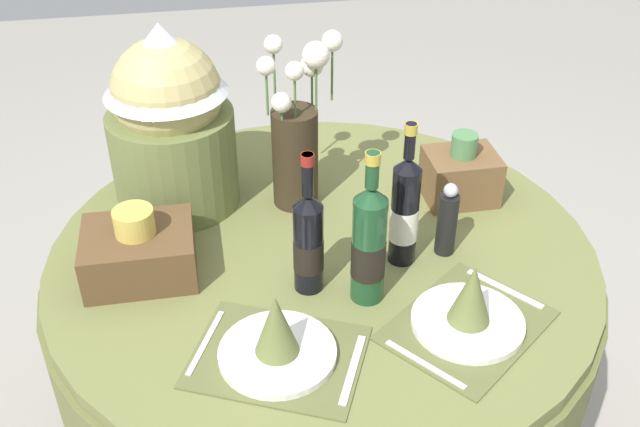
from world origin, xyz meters
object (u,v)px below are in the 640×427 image
object	(u,v)px
flower_vase	(297,138)
woven_basket_side_left	(139,251)
gift_tub_back_left	(169,113)
place_setting_right	(469,309)
pepper_mill	(447,221)
woven_basket_side_right	(461,174)
wine_bottle_left	(405,211)
place_setting_left	(277,340)
wine_bottle_centre	(369,244)
wine_bottle_right	(308,242)
dining_table	(322,296)

from	to	relation	value
flower_vase	woven_basket_side_left	distance (m)	0.48
gift_tub_back_left	woven_basket_side_left	bearing A→B (deg)	-107.55
place_setting_right	pepper_mill	world-z (taller)	pepper_mill
flower_vase	woven_basket_side_right	world-z (taller)	flower_vase
wine_bottle_left	pepper_mill	bearing A→B (deg)	5.84
woven_basket_side_left	woven_basket_side_right	size ratio (longest dim) A/B	1.32
place_setting_right	woven_basket_side_right	xyz separation A→B (m)	(0.15, 0.48, 0.02)
woven_basket_side_right	place_setting_left	bearing A→B (deg)	-137.81
wine_bottle_centre	woven_basket_side_left	size ratio (longest dim) A/B	1.47
flower_vase	wine_bottle_centre	world-z (taller)	flower_vase
wine_bottle_right	wine_bottle_centre	bearing A→B (deg)	-24.47
wine_bottle_centre	woven_basket_side_right	distance (m)	0.49
pepper_mill	place_setting_right	bearing A→B (deg)	-97.27
gift_tub_back_left	wine_bottle_right	bearing A→B (deg)	-55.97
place_setting_right	wine_bottle_centre	world-z (taller)	wine_bottle_centre
wine_bottle_centre	woven_basket_side_left	xyz separation A→B (m)	(-0.49, 0.17, -0.08)
dining_table	woven_basket_side_left	distance (m)	0.48
wine_bottle_right	flower_vase	bearing A→B (deg)	85.14
place_setting_left	wine_bottle_left	xyz separation A→B (m)	(0.33, 0.27, 0.09)
place_setting_left	wine_bottle_centre	distance (m)	0.28
wine_bottle_centre	wine_bottle_right	world-z (taller)	wine_bottle_centre
wine_bottle_centre	wine_bottle_right	size ratio (longest dim) A/B	1.07
wine_bottle_left	pepper_mill	world-z (taller)	wine_bottle_left
place_setting_left	dining_table	bearing A→B (deg)	65.64
place_setting_right	gift_tub_back_left	bearing A→B (deg)	134.35
dining_table	woven_basket_side_right	world-z (taller)	woven_basket_side_right
wine_bottle_left	wine_bottle_centre	xyz separation A→B (m)	(-0.11, -0.12, 0.00)
wine_bottle_centre	pepper_mill	distance (m)	0.26
woven_basket_side_left	woven_basket_side_right	world-z (taller)	woven_basket_side_right
place_setting_right	wine_bottle_centre	distance (m)	0.25
place_setting_left	pepper_mill	size ratio (longest dim) A/B	2.18
dining_table	wine_bottle_right	bearing A→B (deg)	-112.61
place_setting_right	flower_vase	bearing A→B (deg)	117.17
dining_table	place_setting_right	world-z (taller)	place_setting_right
flower_vase	wine_bottle_left	size ratio (longest dim) A/B	1.24
gift_tub_back_left	woven_basket_side_left	size ratio (longest dim) A/B	1.95
gift_tub_back_left	woven_basket_side_left	world-z (taller)	gift_tub_back_left
place_setting_left	wine_bottle_right	xyz separation A→B (m)	(0.10, 0.21, 0.08)
dining_table	gift_tub_back_left	size ratio (longest dim) A/B	2.77
wine_bottle_centre	woven_basket_side_left	bearing A→B (deg)	160.78
wine_bottle_centre	wine_bottle_right	xyz separation A→B (m)	(-0.12, 0.06, -0.02)
wine_bottle_right	place_setting_left	bearing A→B (deg)	-115.47
place_setting_right	wine_bottle_right	distance (m)	0.37
dining_table	woven_basket_side_left	size ratio (longest dim) A/B	5.39
woven_basket_side_left	woven_basket_side_right	xyz separation A→B (m)	(0.83, 0.18, 0.01)
dining_table	wine_bottle_left	xyz separation A→B (m)	(0.18, -0.07, 0.29)
wine_bottle_left	wine_bottle_centre	size ratio (longest dim) A/B	0.98
place_setting_left	woven_basket_side_right	xyz separation A→B (m)	(0.55, 0.50, 0.02)
flower_vase	gift_tub_back_left	bearing A→B (deg)	169.42
wine_bottle_centre	gift_tub_back_left	bearing A→B (deg)	130.53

